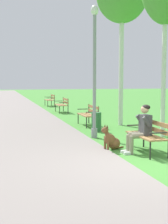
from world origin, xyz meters
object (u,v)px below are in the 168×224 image
at_px(park_bench_furthest, 50,99).
at_px(park_bench_far, 62,104).
at_px(park_bench_mid, 89,113).
at_px(dog_brown, 111,140).
at_px(litter_bin, 96,122).
at_px(park_bench_near, 149,133).
at_px(lamp_post_near, 94,70).
at_px(person_seated_on_near_bench, 141,127).

bearing_deg(park_bench_furthest, park_bench_far, -90.55).
xyz_separation_m(park_bench_mid, park_bench_far, (-0.02, 5.67, 0.00)).
relative_size(dog_brown, litter_bin, 1.13).
xyz_separation_m(park_bench_near, park_bench_far, (-0.16, 10.91, 0.00)).
height_order(park_bench_near, lamp_post_near, lamp_post_near).
height_order(park_bench_near, park_bench_furthest, same).
distance_m(park_bench_near, lamp_post_near, 3.07).
height_order(park_bench_mid, park_bench_furthest, same).
height_order(park_bench_far, litter_bin, park_bench_far).
relative_size(park_bench_furthest, lamp_post_near, 0.35).
bearing_deg(park_bench_mid, park_bench_far, 90.19).
distance_m(park_bench_far, dog_brown, 10.37).
bearing_deg(litter_bin, park_bench_near, -85.71).
distance_m(park_bench_mid, park_bench_furthest, 10.53).
bearing_deg(dog_brown, litter_bin, 80.30).
relative_size(park_bench_mid, dog_brown, 1.90).
xyz_separation_m(dog_brown, lamp_post_near, (0.08, 1.90, 1.93)).
bearing_deg(person_seated_on_near_bench, park_bench_near, -5.95).
height_order(park_bench_near, dog_brown, park_bench_near).
bearing_deg(lamp_post_near, dog_brown, -92.54).
distance_m(park_bench_far, park_bench_furthest, 4.86).
xyz_separation_m(park_bench_mid, person_seated_on_near_bench, (-0.07, -5.22, 0.17)).
xyz_separation_m(park_bench_furthest, dog_brown, (-0.71, -15.20, -0.25)).
distance_m(park_bench_furthest, dog_brown, 15.22).
height_order(park_bench_furthest, lamp_post_near, lamp_post_near).
distance_m(dog_brown, litter_bin, 3.22).
height_order(park_bench_near, person_seated_on_near_bench, person_seated_on_near_bench).
bearing_deg(dog_brown, person_seated_on_near_bench, -41.56).
xyz_separation_m(park_bench_near, park_bench_furthest, (-0.11, 15.77, 0.00)).
relative_size(park_bench_far, person_seated_on_near_bench, 1.20).
xyz_separation_m(park_bench_far, lamp_post_near, (-0.58, -8.45, 1.67)).
bearing_deg(park_bench_far, lamp_post_near, -93.95).
relative_size(park_bench_mid, lamp_post_near, 0.35).
relative_size(lamp_post_near, litter_bin, 6.04).
relative_size(park_bench_mid, person_seated_on_near_bench, 1.20).
bearing_deg(litter_bin, park_bench_far, 89.01).
bearing_deg(person_seated_on_near_bench, litter_bin, 91.13).
relative_size(park_bench_near, park_bench_far, 1.00).
height_order(person_seated_on_near_bench, litter_bin, person_seated_on_near_bench).
bearing_deg(park_bench_mid, park_bench_furthest, 89.85).
bearing_deg(person_seated_on_near_bench, park_bench_far, 89.73).
height_order(dog_brown, litter_bin, dog_brown).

